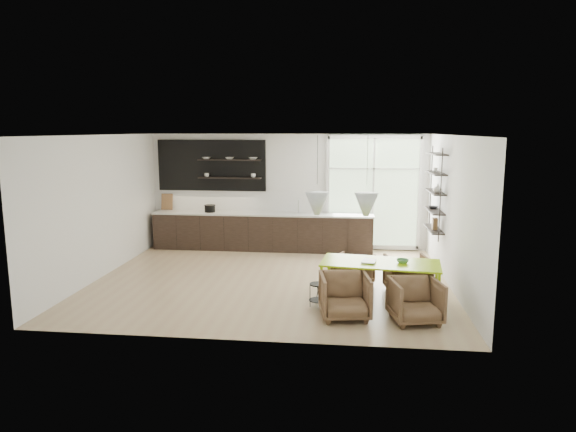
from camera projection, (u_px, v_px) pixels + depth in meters
The scene contains 11 objects.
room at pixel (304, 202), 11.10m from camera, with size 7.02×6.01×2.91m.
kitchen_run at pixel (259, 226), 12.95m from camera, with size 5.54×0.69×2.75m.
right_shelving at pixel (436, 194), 10.83m from camera, with size 0.26×1.22×1.90m.
dining_table at pixel (380, 265), 8.89m from camera, with size 2.11×1.14×0.74m.
armchair_back_left at pixel (353, 272), 9.80m from camera, with size 0.69×0.71×0.64m, color brown.
armchair_back_right at pixel (407, 275), 9.46m from camera, with size 0.75×0.78×0.71m, color brown.
armchair_front_left at pixel (345, 296), 8.23m from camera, with size 0.77×0.79×0.72m, color brown.
armchair_front_right at pixel (415, 301), 8.06m from camera, with size 0.74×0.76×0.69m, color brown.
wire_stool at pixel (318, 292), 8.78m from camera, with size 0.32×0.32×0.40m.
table_book at pixel (362, 261), 8.90m from camera, with size 0.24×0.32×0.03m, color white.
table_bowl at pixel (403, 261), 8.81m from camera, with size 0.21×0.21×0.07m, color #528D57.
Camera 1 is at (1.48, -9.87, 3.00)m, focal length 32.00 mm.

